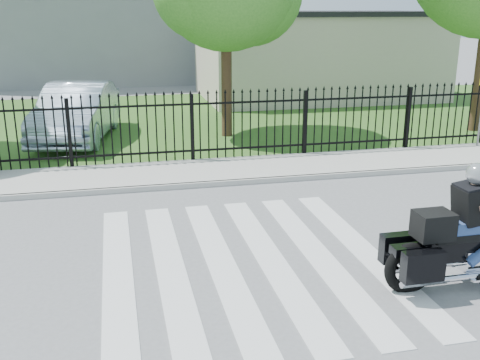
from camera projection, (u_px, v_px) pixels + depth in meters
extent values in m
plane|color=slate|center=(247.00, 262.00, 8.89)|extent=(120.00, 120.00, 0.00)
cube|color=#ADAAA3|center=(199.00, 172.00, 13.54)|extent=(40.00, 2.00, 0.12)
cube|color=#ADAAA3|center=(206.00, 184.00, 12.60)|extent=(40.00, 0.12, 0.12)
cube|color=#315F20|center=(169.00, 120.00, 20.07)|extent=(40.00, 12.00, 0.02)
cube|color=black|center=(193.00, 151.00, 14.38)|extent=(26.00, 0.04, 0.05)
cube|color=black|center=(192.00, 104.00, 14.03)|extent=(26.00, 0.04, 0.05)
cylinder|color=#382316|center=(227.00, 69.00, 16.98)|extent=(0.32, 0.32, 4.16)
cube|color=beige|center=(317.00, 57.00, 24.76)|extent=(10.00, 6.00, 3.50)
cube|color=black|center=(319.00, 14.00, 24.21)|extent=(10.20, 6.20, 0.20)
torus|color=black|center=(410.00, 268.00, 7.91)|extent=(0.78, 0.17, 0.78)
cube|color=black|center=(465.00, 247.00, 8.03)|extent=(1.38, 0.27, 0.32)
cube|color=black|center=(454.00, 236.00, 7.92)|extent=(0.69, 0.35, 0.11)
cube|color=silver|center=(473.00, 258.00, 8.11)|extent=(0.43, 0.32, 0.32)
cube|color=black|center=(433.00, 225.00, 7.79)|extent=(0.51, 0.41, 0.38)
cube|color=navy|center=(463.00, 226.00, 7.91)|extent=(0.36, 0.32, 0.19)
sphere|color=#9B9EA3|center=(477.00, 174.00, 7.71)|extent=(0.31, 0.31, 0.31)
imported|color=#A2B4CC|center=(77.00, 112.00, 16.84)|extent=(2.63, 5.32, 1.68)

